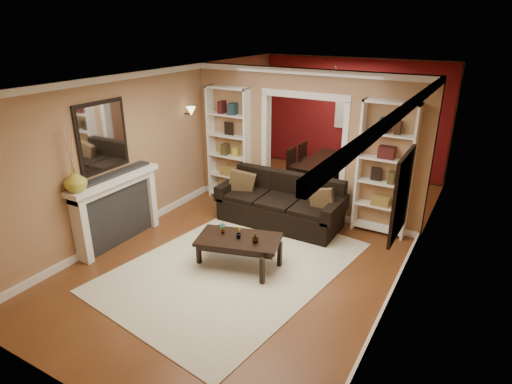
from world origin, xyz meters
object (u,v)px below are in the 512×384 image
Objects in this scene: coffee_table at (239,252)px; fireplace at (118,210)px; bookshelf_right at (385,170)px; dining_table at (329,173)px; bookshelf_left at (229,145)px; sofa at (280,201)px.

coffee_table is 0.72× the size of fireplace.
bookshelf_right is 2.44m from dining_table.
bookshelf_left is at bearing 77.95° from fireplace.
fireplace is (-1.99, -1.95, 0.14)m from sofa.
sofa is 1.85× the size of coffee_table.
sofa is 2.26m from dining_table.
sofa is at bearing -21.79° from bookshelf_left.
fireplace is 0.99× the size of dining_table.
bookshelf_right reaches higher than fireplace.
dining_table is (2.07, 4.20, -0.28)m from fireplace.
sofa is at bearing 177.98° from dining_table.
bookshelf_right is at bearing -136.77° from dining_table.
fireplace is at bearing 153.75° from dining_table.
coffee_table is (0.12, -1.59, -0.21)m from sofa.
coffee_table is at bearing -54.23° from bookshelf_left.
bookshelf_right is at bearing 0.00° from bookshelf_left.
bookshelf_left is (-1.45, 0.58, 0.71)m from sofa.
bookshelf_left is at bearing 137.48° from dining_table.
coffee_table is 2.16m from fireplace.
sofa is at bearing 44.40° from fireplace.
bookshelf_left is 2.65m from fireplace.
dining_table reaches higher than coffee_table.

